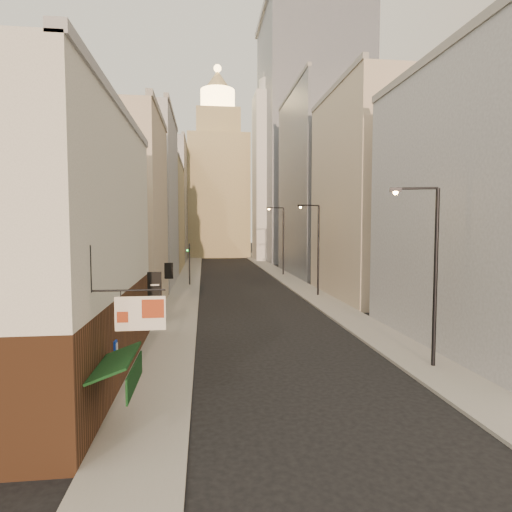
{
  "coord_description": "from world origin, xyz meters",
  "views": [
    {
      "loc": [
        -4.46,
        -10.86,
        6.9
      ],
      "look_at": [
        -1.07,
        16.94,
        5.02
      ],
      "focal_mm": 30.0,
      "sensor_mm": 36.0,
      "label": 1
    }
  ],
  "objects_px": {
    "streetlamp_near": "(431,266)",
    "streetlamp_far": "(282,237)",
    "white_tower": "(273,171)",
    "streetlamp_mid": "(316,244)",
    "traffic_light_left": "(189,257)",
    "clock_tower": "(218,182)"
  },
  "relations": [
    {
      "from": "streetlamp_near",
      "to": "streetlamp_far",
      "type": "bearing_deg",
      "value": 105.49
    },
    {
      "from": "white_tower",
      "to": "streetlamp_mid",
      "type": "bearing_deg",
      "value": -94.09
    },
    {
      "from": "white_tower",
      "to": "streetlamp_far",
      "type": "height_order",
      "value": "white_tower"
    },
    {
      "from": "traffic_light_left",
      "to": "streetlamp_near",
      "type": "bearing_deg",
      "value": 94.32
    },
    {
      "from": "clock_tower",
      "to": "traffic_light_left",
      "type": "height_order",
      "value": "clock_tower"
    },
    {
      "from": "streetlamp_near",
      "to": "clock_tower",
      "type": "bearing_deg",
      "value": 110.78
    },
    {
      "from": "white_tower",
      "to": "traffic_light_left",
      "type": "relative_size",
      "value": 8.3
    },
    {
      "from": "streetlamp_mid",
      "to": "traffic_light_left",
      "type": "height_order",
      "value": "streetlamp_mid"
    },
    {
      "from": "streetlamp_far",
      "to": "streetlamp_mid",
      "type": "bearing_deg",
      "value": -95.31
    },
    {
      "from": "white_tower",
      "to": "streetlamp_far",
      "type": "xyz_separation_m",
      "value": [
        -3.42,
        -28.67,
        -13.04
      ]
    },
    {
      "from": "clock_tower",
      "to": "traffic_light_left",
      "type": "relative_size",
      "value": 8.98
    },
    {
      "from": "clock_tower",
      "to": "streetlamp_near",
      "type": "height_order",
      "value": "clock_tower"
    },
    {
      "from": "streetlamp_near",
      "to": "traffic_light_left",
      "type": "xyz_separation_m",
      "value": [
        -12.61,
        31.34,
        -1.61
      ]
    },
    {
      "from": "white_tower",
      "to": "streetlamp_near",
      "type": "bearing_deg",
      "value": -92.94
    },
    {
      "from": "white_tower",
      "to": "streetlamp_far",
      "type": "bearing_deg",
      "value": -96.81
    },
    {
      "from": "streetlamp_far",
      "to": "traffic_light_left",
      "type": "bearing_deg",
      "value": -148.82
    },
    {
      "from": "clock_tower",
      "to": "streetlamp_mid",
      "type": "distance_m",
      "value": 63.3
    },
    {
      "from": "clock_tower",
      "to": "streetlamp_near",
      "type": "xyz_separation_m",
      "value": [
        7.43,
        -83.47,
        -12.59
      ]
    },
    {
      "from": "streetlamp_near",
      "to": "streetlamp_mid",
      "type": "height_order",
      "value": "streetlamp_mid"
    },
    {
      "from": "streetlamp_near",
      "to": "streetlamp_mid",
      "type": "distance_m",
      "value": 21.87
    },
    {
      "from": "clock_tower",
      "to": "white_tower",
      "type": "bearing_deg",
      "value": -51.84
    },
    {
      "from": "white_tower",
      "to": "streetlamp_near",
      "type": "xyz_separation_m",
      "value": [
        -3.57,
        -69.47,
        -13.56
      ]
    }
  ]
}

